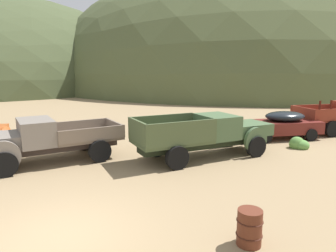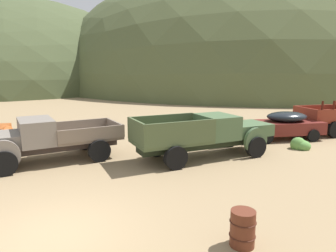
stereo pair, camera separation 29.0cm
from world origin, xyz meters
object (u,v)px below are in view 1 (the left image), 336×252
at_px(truck_weathered_green, 214,134).
at_px(car_oxblood, 278,124).
at_px(truck_primer_gray, 40,140).
at_px(oil_drum_spare, 249,227).

xyz_separation_m(truck_weathered_green, car_oxblood, (4.81, 2.60, -0.20)).
distance_m(truck_primer_gray, truck_weathered_green, 7.55).
bearing_deg(truck_primer_gray, truck_weathered_green, 158.12).
bearing_deg(car_oxblood, oil_drum_spare, 56.24).
distance_m(truck_weathered_green, car_oxblood, 5.47).
relative_size(truck_weathered_green, oil_drum_spare, 8.15).
height_order(truck_primer_gray, truck_weathered_green, truck_weathered_green).
xyz_separation_m(truck_primer_gray, car_oxblood, (12.35, 2.28, -0.19)).
distance_m(truck_weathered_green, oil_drum_spare, 7.25).
bearing_deg(oil_drum_spare, truck_primer_gray, 128.75).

